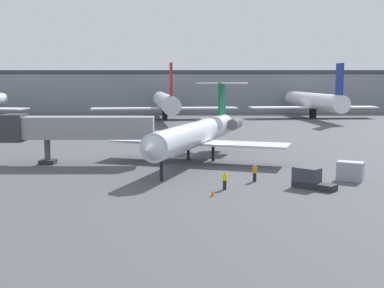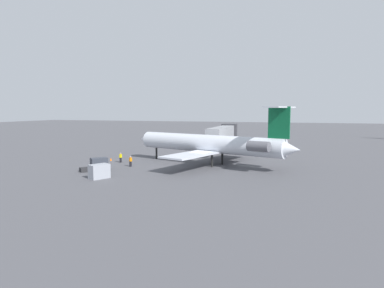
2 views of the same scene
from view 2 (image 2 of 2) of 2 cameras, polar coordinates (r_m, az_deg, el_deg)
ground_plane at (r=52.40m, az=1.33°, el=-4.12°), size 400.00×400.00×0.10m
regional_jet at (r=54.39m, az=3.32°, el=0.08°), size 22.17×29.99×9.55m
jet_bridge at (r=69.28m, az=5.42°, el=1.87°), size 17.65×3.24×5.92m
ground_crew_marshaller at (r=58.55m, az=-12.19°, el=-2.30°), size 0.43×0.31×1.69m
ground_crew_loader at (r=54.03m, az=-10.54°, el=-2.94°), size 0.46×0.37×1.69m
baggage_tug_lead at (r=51.64m, az=-16.08°, el=-3.51°), size 3.95×3.67×1.90m
cargo_container_uld at (r=45.68m, az=-15.69°, el=-4.56°), size 2.93×2.49×1.90m
traffic_cone_near at (r=61.04m, az=-13.80°, el=-2.56°), size 0.36×0.36×0.55m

